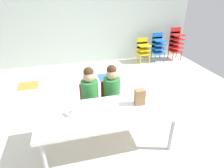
% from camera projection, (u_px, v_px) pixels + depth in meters
% --- Properties ---
extents(ground_plane, '(6.26, 5.07, 0.02)m').
position_uv_depth(ground_plane, '(99.00, 112.00, 3.29)').
color(ground_plane, silver).
extents(back_wall, '(6.26, 0.10, 2.52)m').
position_uv_depth(back_wall, '(80.00, 17.00, 4.89)').
color(back_wall, '#B2C1B7').
rests_on(back_wall, ground_plane).
extents(craft_table, '(1.72, 0.72, 0.54)m').
position_uv_depth(craft_table, '(107.00, 115.00, 2.38)').
color(craft_table, white).
rests_on(craft_table, ground_plane).
extents(seated_child_near_camera, '(0.32, 0.31, 0.92)m').
position_uv_depth(seated_child_near_camera, '(90.00, 90.00, 2.83)').
color(seated_child_near_camera, red).
rests_on(seated_child_near_camera, ground_plane).
extents(seated_child_middle_seat, '(0.32, 0.31, 0.92)m').
position_uv_depth(seated_child_middle_seat, '(112.00, 87.00, 2.91)').
color(seated_child_middle_seat, red).
rests_on(seated_child_middle_seat, ground_plane).
extents(kid_chair_yellow_stack, '(0.32, 0.30, 0.68)m').
position_uv_depth(kid_chair_yellow_stack, '(143.00, 49.00, 5.31)').
color(kid_chair_yellow_stack, yellow).
rests_on(kid_chair_yellow_stack, ground_plane).
extents(kid_chair_blue_stack, '(0.32, 0.30, 0.80)m').
position_uv_depth(kid_chair_blue_stack, '(158.00, 45.00, 5.38)').
color(kid_chair_blue_stack, blue).
rests_on(kid_chair_blue_stack, ground_plane).
extents(kid_chair_red_stack, '(0.32, 0.30, 0.92)m').
position_uv_depth(kid_chair_red_stack, '(176.00, 42.00, 5.48)').
color(kid_chair_red_stack, red).
rests_on(kid_chair_red_stack, ground_plane).
extents(paper_bag_brown, '(0.13, 0.09, 0.22)m').
position_uv_depth(paper_bag_brown, '(140.00, 97.00, 2.46)').
color(paper_bag_brown, '#9E754C').
rests_on(paper_bag_brown, craft_table).
extents(paper_plate_near_edge, '(0.18, 0.18, 0.01)m').
position_uv_depth(paper_plate_near_edge, '(70.00, 114.00, 2.30)').
color(paper_plate_near_edge, white).
rests_on(paper_plate_near_edge, craft_table).
extents(donut_powdered_on_plate, '(0.13, 0.13, 0.04)m').
position_uv_depth(donut_powdered_on_plate, '(70.00, 113.00, 2.29)').
color(donut_powdered_on_plate, white).
rests_on(donut_powdered_on_plate, craft_table).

